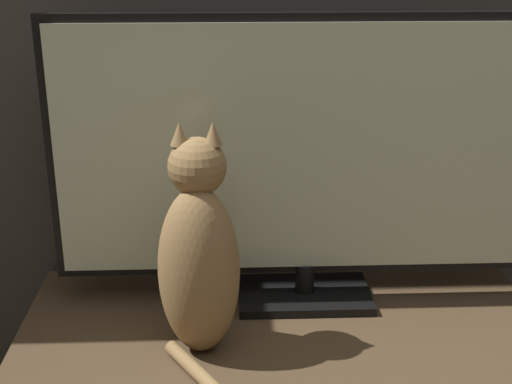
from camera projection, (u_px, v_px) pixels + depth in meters
tv at (308, 158)px, 1.55m from camera, size 1.13×0.18×0.65m
cat at (199, 257)px, 1.41m from camera, size 0.17×0.29×0.47m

